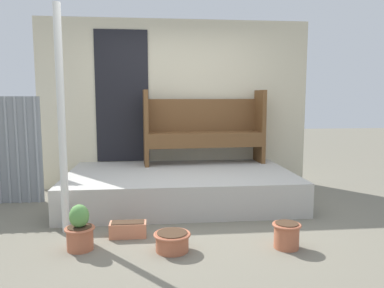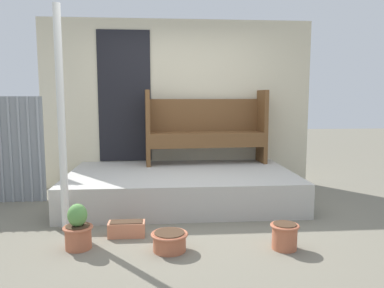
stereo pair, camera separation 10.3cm
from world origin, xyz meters
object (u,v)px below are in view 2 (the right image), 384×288
Objects in this scene: flower_pot_right at (285,235)px; support_post at (61,121)px; planter_box_rect at (127,229)px; flower_pot_left at (78,229)px; flower_pot_middle at (170,240)px; bench at (206,126)px.

support_post is at bearing 163.00° from flower_pot_right.
planter_box_rect is (-1.51, 0.44, -0.06)m from flower_pot_right.
flower_pot_left is 1.59× the size of flower_pot_right.
support_post is at bearing 150.49° from flower_pot_middle.
flower_pot_left is at bearing -64.52° from support_post.
flower_pot_middle is (0.86, -0.12, -0.09)m from flower_pot_left.
bench is at bearing 101.63° from flower_pot_right.
bench is at bearing 44.18° from support_post.
support_post is at bearing 161.58° from planter_box_rect.
support_post reaches higher than flower_pot_middle.
planter_box_rect is (0.42, 0.28, -0.11)m from flower_pot_left.
flower_pot_left is 1.25× the size of flower_pot_middle.
bench reaches higher than flower_pot_middle.
flower_pot_right is (1.94, -0.16, -0.05)m from flower_pot_left.
flower_pot_right is 1.58m from planter_box_rect.
support_post is at bearing -139.47° from bench.
support_post reaches higher than flower_pot_left.
support_post is 1.28× the size of bench.
bench is 2.72m from flower_pot_left.
flower_pot_right is at bearing -82.02° from bench.
flower_pot_left is 1.94m from flower_pot_right.
flower_pot_left is at bearing -146.39° from planter_box_rect.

